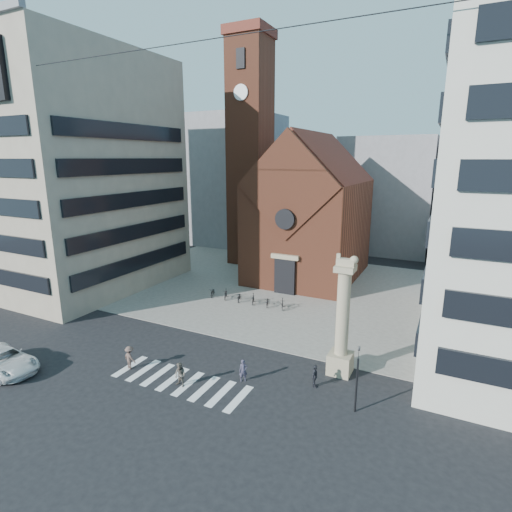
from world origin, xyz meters
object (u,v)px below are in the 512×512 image
(traffic_light, at_px, (357,377))
(white_car, at_px, (4,360))
(pedestrian_2, at_px, (315,376))
(pedestrian_1, at_px, (180,375))
(pedestrian_0, at_px, (243,371))
(scooter_0, at_px, (213,292))
(lion_column, at_px, (342,328))

(traffic_light, distance_m, white_car, 24.49)
(white_car, xyz_separation_m, pedestrian_2, (20.54, 7.92, -0.01))
(traffic_light, relative_size, pedestrian_1, 2.57)
(traffic_light, xyz_separation_m, pedestrian_1, (-11.08, -2.46, -1.45))
(traffic_light, relative_size, pedestrian_0, 2.77)
(pedestrian_1, xyz_separation_m, scooter_0, (-7.65, 15.99, -0.33))
(white_car, distance_m, pedestrian_0, 17.20)
(lion_column, xyz_separation_m, traffic_light, (1.99, -4.00, -1.17))
(scooter_0, bearing_deg, pedestrian_2, -59.17)
(traffic_light, bearing_deg, pedestrian_2, 154.24)
(lion_column, bearing_deg, scooter_0, 150.34)
(lion_column, height_order, white_car, lion_column)
(pedestrian_2, bearing_deg, white_car, 107.90)
(white_car, distance_m, pedestrian_1, 13.12)
(scooter_0, bearing_deg, traffic_light, -57.46)
(pedestrian_0, xyz_separation_m, scooter_0, (-11.10, 13.54, -0.26))
(lion_column, xyz_separation_m, pedestrian_1, (-9.09, -6.46, -2.62))
(traffic_light, relative_size, scooter_0, 2.44)
(traffic_light, height_order, white_car, traffic_light)
(pedestrian_1, distance_m, scooter_0, 17.73)
(traffic_light, bearing_deg, white_car, -164.70)
(lion_column, relative_size, pedestrian_0, 5.58)
(lion_column, bearing_deg, traffic_light, -63.54)
(lion_column, xyz_separation_m, scooter_0, (-16.74, 9.53, -2.94))
(pedestrian_1, relative_size, scooter_0, 0.95)
(traffic_light, bearing_deg, scooter_0, 144.15)
(white_car, bearing_deg, lion_column, -59.10)
(white_car, distance_m, scooter_0, 20.56)
(pedestrian_2, bearing_deg, lion_column, -25.63)
(pedestrian_1, relative_size, pedestrian_2, 1.07)
(pedestrian_0, xyz_separation_m, pedestrian_2, (4.59, 1.47, 0.01))
(traffic_light, xyz_separation_m, pedestrian_0, (-7.63, -0.00, -1.51))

